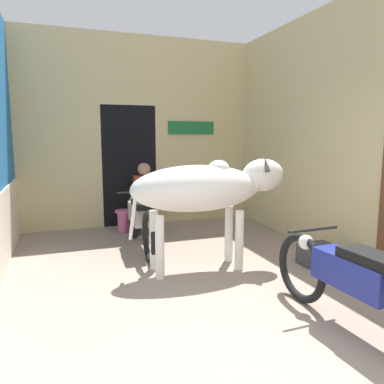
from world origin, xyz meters
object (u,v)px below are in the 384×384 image
Objects in this scene: motorcycle_far at (141,219)px; motorcycle_near at (354,282)px; plastic_stool at (123,220)px; cow at (207,189)px; shopkeeper_seated at (145,196)px; crate at (317,254)px.

motorcycle_near is at bearing -68.75° from motorcycle_far.
motorcycle_far reaches higher than plastic_stool.
cow is at bearing 106.40° from motorcycle_near.
motorcycle_far is (-0.62, 1.13, -0.58)m from cow.
cow is 2.14m from shopkeeper_seated.
shopkeeper_seated is at bearing 73.42° from motorcycle_far.
motorcycle_near is 4.82× the size of crate.
motorcycle_near is at bearing -73.60° from cow.
plastic_stool is (-1.28, 4.22, -0.26)m from motorcycle_near.
crate is (1.45, -0.37, -0.91)m from cow.
motorcycle_far is at bearing 118.89° from cow.
crate is (2.07, -1.50, -0.33)m from motorcycle_far.
shopkeeper_seated reaches higher than motorcycle_far.
cow is 5.29× the size of plastic_stool.
cow is 1.68× the size of shopkeeper_seated.
motorcycle_far is at bearing 144.06° from crate.
cow is 2.12m from motorcycle_near.
plastic_stool is at bearing 106.90° from motorcycle_near.
cow reaches higher than plastic_stool.
shopkeeper_seated is at bearing 126.17° from crate.
cow reaches higher than motorcycle_near.
motorcycle_near is 4.14m from shopkeeper_seated.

